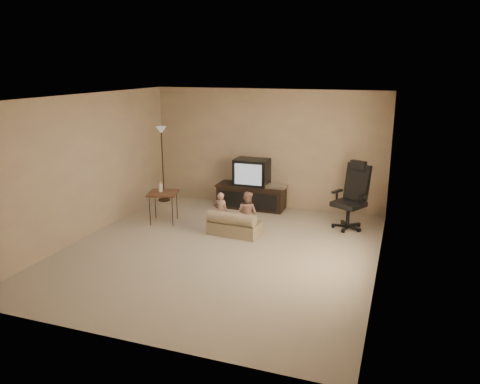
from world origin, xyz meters
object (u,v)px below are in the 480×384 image
(tv_stand, at_px, (252,188))
(office_chair, at_px, (351,205))
(toddler_left, at_px, (221,212))
(side_table, at_px, (163,193))
(floor_lamp, at_px, (162,147))
(toddler_right, at_px, (247,213))
(child_sofa, at_px, (234,225))

(tv_stand, distance_m, office_chair, 2.22)
(office_chair, distance_m, toddler_left, 2.43)
(office_chair, distance_m, side_table, 3.58)
(side_table, bearing_deg, office_chair, 14.13)
(floor_lamp, distance_m, toddler_right, 2.97)
(side_table, distance_m, toddler_right, 1.76)
(office_chair, height_order, floor_lamp, floor_lamp)
(floor_lamp, relative_size, toddler_left, 2.27)
(side_table, bearing_deg, floor_lamp, 118.28)
(toddler_right, bearing_deg, floor_lamp, -13.40)
(side_table, relative_size, child_sofa, 0.85)
(floor_lamp, relative_size, child_sofa, 1.75)
(side_table, bearing_deg, toddler_right, -2.78)
(child_sofa, xyz_separation_m, toddler_left, (-0.29, 0.12, 0.19))
(office_chair, distance_m, toddler_right, 1.97)
(office_chair, height_order, side_table, office_chair)
(child_sofa, bearing_deg, floor_lamp, 150.12)
(office_chair, relative_size, floor_lamp, 0.75)
(tv_stand, bearing_deg, toddler_right, -74.75)
(toddler_left, bearing_deg, office_chair, -152.17)
(office_chair, height_order, toddler_right, office_chair)
(tv_stand, bearing_deg, office_chair, -15.39)
(tv_stand, height_order, toddler_right, tv_stand)
(child_sofa, height_order, toddler_right, toddler_right)
(tv_stand, height_order, child_sofa, tv_stand)
(child_sofa, bearing_deg, toddler_right, 35.70)
(office_chair, xyz_separation_m, floor_lamp, (-4.19, 0.47, 0.77))
(office_chair, relative_size, toddler_right, 1.59)
(toddler_right, bearing_deg, side_table, 13.80)
(floor_lamp, bearing_deg, tv_stand, 3.40)
(child_sofa, distance_m, toddler_right, 0.33)
(toddler_right, bearing_deg, office_chair, -134.28)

